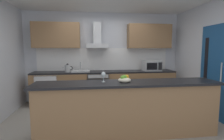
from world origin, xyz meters
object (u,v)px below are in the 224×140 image
at_px(oven, 98,87).
at_px(sink, 81,71).
at_px(wine_glass, 103,75).
at_px(kettle, 68,68).
at_px(microwave, 152,66).
at_px(range_hood, 97,40).
at_px(fruit_bowl, 125,79).
at_px(refrigerator, 48,89).

height_order(oven, sink, sink).
bearing_deg(wine_glass, kettle, 113.03).
xyz_separation_m(oven, microwave, (1.58, -0.03, 0.59)).
bearing_deg(range_hood, sink, -166.07).
bearing_deg(kettle, fruit_bowl, -59.43).
distance_m(microwave, wine_glass, 2.50).
distance_m(refrigerator, wine_glass, 2.48).
relative_size(oven, range_hood, 1.11).
bearing_deg(microwave, fruit_bowl, -121.48).
bearing_deg(microwave, sink, 178.92).
height_order(sink, fruit_bowl, sink).
bearing_deg(sink, refrigerator, -179.12).
relative_size(refrigerator, wine_glass, 4.78).
xyz_separation_m(oven, kettle, (-0.83, -0.03, 0.55)).
bearing_deg(wine_glass, oven, 89.85).
bearing_deg(fruit_bowl, refrigerator, 130.37).
height_order(oven, wine_glass, wine_glass).
xyz_separation_m(microwave, range_hood, (-1.58, 0.16, 0.74)).
bearing_deg(fruit_bowl, range_hood, 99.30).
bearing_deg(sink, kettle, -172.70).
bearing_deg(oven, microwave, -1.01).
bearing_deg(oven, kettle, -177.67).
bearing_deg(refrigerator, microwave, -0.49).
relative_size(sink, kettle, 1.73).
distance_m(oven, microwave, 1.69).
distance_m(refrigerator, microwave, 3.02).
height_order(range_hood, wine_glass, range_hood).
xyz_separation_m(kettle, wine_glass, (0.82, -1.93, 0.07)).
height_order(oven, kettle, kettle).
bearing_deg(kettle, refrigerator, 176.75).
height_order(kettle, wine_glass, kettle).
relative_size(microwave, wine_glass, 2.81).
distance_m(sink, wine_glass, 2.04).
distance_m(microwave, range_hood, 1.75).
distance_m(kettle, fruit_bowl, 2.32).
bearing_deg(sink, microwave, -1.08).
bearing_deg(sink, oven, -1.32).
bearing_deg(kettle, range_hood, 11.17).
bearing_deg(microwave, range_hood, 174.31).
height_order(sink, wine_glass, sink).
height_order(oven, refrigerator, oven).
bearing_deg(kettle, wine_glass, -66.97).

